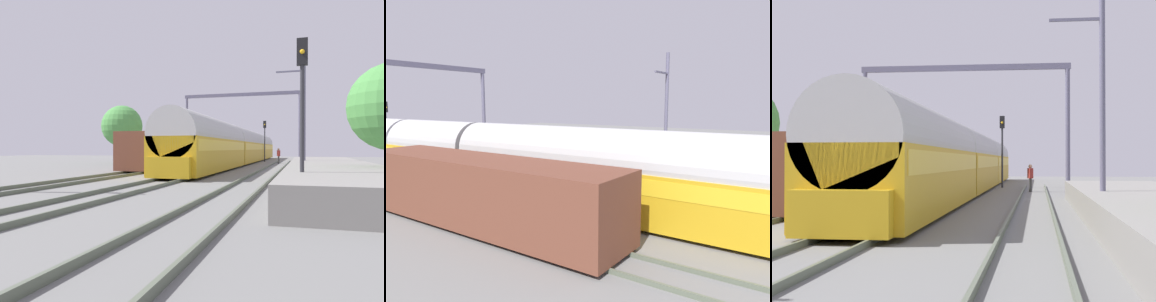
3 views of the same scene
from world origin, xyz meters
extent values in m
plane|color=slate|center=(0.00, 0.00, 0.00)|extent=(120.00, 120.00, 0.00)
cube|color=#57604F|center=(-0.72, 0.00, 0.08)|extent=(0.08, 60.00, 0.16)
cube|color=#57604F|center=(0.72, 0.00, 0.08)|extent=(0.08, 60.00, 0.16)
cube|color=#57604F|center=(3.58, 0.00, 0.08)|extent=(0.08, 60.00, 0.16)
cube|color=#57604F|center=(5.01, 0.00, 0.08)|extent=(0.08, 60.00, 0.16)
cube|color=gold|center=(0.00, 5.81, 1.26)|extent=(2.90, 16.00, 2.20)
cube|color=gold|center=(0.00, 5.81, 1.89)|extent=(2.93, 15.36, 0.64)
cylinder|color=#B2B2B2|center=(0.00, 5.81, 2.56)|extent=(2.84, 16.00, 2.84)
cube|color=gold|center=(0.00, 22.16, 1.26)|extent=(2.90, 16.00, 2.20)
cube|color=gold|center=(0.00, 22.16, 1.89)|extent=(2.93, 15.36, 0.64)
cylinder|color=#B2B2B2|center=(0.00, 22.16, 2.56)|extent=(2.84, 16.00, 2.84)
cube|color=gold|center=(0.00, 38.51, 1.26)|extent=(2.90, 16.00, 2.20)
cube|color=gold|center=(0.00, 38.51, 1.89)|extent=(2.93, 15.36, 0.64)
cylinder|color=#B2B2B2|center=(0.00, 38.51, 2.56)|extent=(2.84, 16.00, 2.84)
cube|color=gold|center=(0.00, -2.44, 0.71)|extent=(2.40, 0.50, 1.10)
cube|color=brown|center=(-4.29, 8.66, 1.51)|extent=(2.80, 13.00, 2.70)
cube|color=black|center=(-4.29, 8.66, 0.21)|extent=(2.52, 11.96, 0.10)
cylinder|color=#323232|center=(4.03, 21.76, 0.42)|extent=(0.24, 0.24, 0.85)
cube|color=maroon|center=(4.03, 21.76, 1.17)|extent=(0.38, 0.46, 0.64)
sphere|color=tan|center=(4.03, 21.76, 1.61)|extent=(0.24, 0.24, 0.24)
cylinder|color=#2D2D33|center=(1.92, 27.70, 2.17)|extent=(0.14, 0.14, 4.33)
cube|color=black|center=(1.92, 27.70, 4.78)|extent=(0.36, 0.20, 0.90)
sphere|color=yellow|center=(1.92, 27.58, 4.74)|extent=(0.16, 0.16, 0.16)
cylinder|color=slate|center=(-6.29, 20.59, 3.75)|extent=(0.28, 0.28, 7.50)
cylinder|color=slate|center=(6.29, 20.59, 3.75)|extent=(0.28, 0.28, 7.50)
cube|color=slate|center=(0.00, 20.59, 7.68)|extent=(12.99, 0.24, 0.36)
cylinder|color=slate|center=(6.69, 5.07, 4.00)|extent=(0.20, 0.20, 8.00)
cube|color=slate|center=(5.79, 5.07, 6.80)|extent=(1.80, 0.10, 0.10)
camera|label=1|loc=(6.65, -20.17, 1.69)|focal=34.49mm
camera|label=2|loc=(-14.11, -2.96, 5.07)|focal=34.15mm
camera|label=3|loc=(4.49, -15.56, 1.91)|focal=55.48mm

